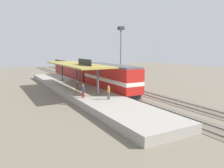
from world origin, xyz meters
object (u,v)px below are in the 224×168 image
Objects in this scene: platform_bench at (78,90)px; person_waiting at (109,92)px; person_walking at (83,90)px; passenger_carriage_single at (73,70)px; locomotive at (110,78)px; light_mast at (121,43)px.

person_waiting is at bearing -73.27° from platform_bench.
person_walking is at bearing -100.77° from platform_bench.
person_walking reaches higher than platform_bench.
locomotive is at bearing -90.00° from passenger_carriage_single.
person_walking is (-14.46, -14.60, -6.54)m from light_mast.
person_walking is at bearing 135.69° from person_waiting.
passenger_carriage_single is 13.07m from light_mast.
locomotive is at bearing 60.45° from person_waiting.
light_mast is 6.84× the size of person_waiting.
light_mast is at bearing 54.60° from person_waiting.
person_walking is (-6.66, -5.14, -0.56)m from locomotive.
locomotive is 13.64m from light_mast.
platform_bench is 0.15× the size of light_mast.
person_walking is (-2.41, 2.35, 0.00)m from person_waiting.
passenger_carriage_single is at bearing 73.04° from platform_bench.
person_waiting is at bearing -119.55° from locomotive.
platform_bench is 0.12× the size of locomotive.
locomotive is at bearing -129.51° from light_mast.
passenger_carriage_single is at bearing 132.40° from light_mast.
person_walking is at bearing -134.72° from light_mast.
person_waiting is at bearing -125.40° from light_mast.
locomotive is (6.00, 1.67, 1.07)m from platform_bench.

